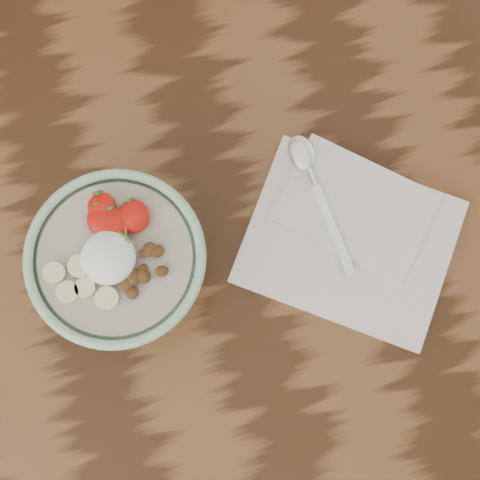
% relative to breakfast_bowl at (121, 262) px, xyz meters
% --- Properties ---
extents(table, '(1.60, 0.90, 0.75)m').
position_rel_breakfast_bowl_xyz_m(table, '(-0.07, 0.03, -0.17)').
color(table, black).
rests_on(table, ground).
extents(breakfast_bowl, '(0.21, 0.21, 0.15)m').
position_rel_breakfast_bowl_xyz_m(breakfast_bowl, '(0.00, 0.00, 0.00)').
color(breakfast_bowl, '#91C49A').
rests_on(breakfast_bowl, table).
extents(napkin, '(0.34, 0.33, 0.02)m').
position_rel_breakfast_bowl_xyz_m(napkin, '(0.30, -0.03, -0.07)').
color(napkin, silver).
rests_on(napkin, table).
extents(spoon, '(0.04, 0.20, 0.01)m').
position_rel_breakfast_bowl_xyz_m(spoon, '(0.26, 0.06, -0.05)').
color(spoon, silver).
rests_on(spoon, napkin).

